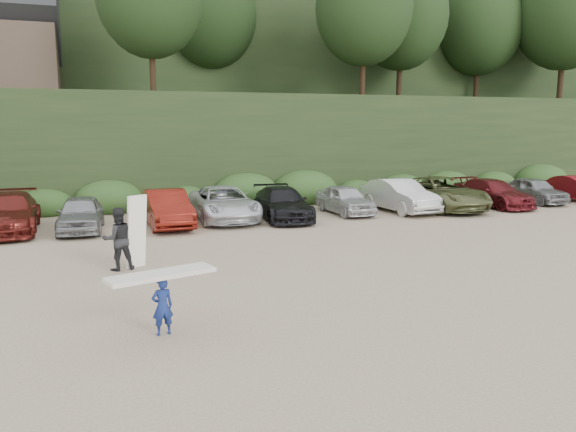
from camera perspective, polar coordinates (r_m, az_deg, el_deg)
name	(u,v)px	position (r m, az deg, el deg)	size (l,w,h in m)	color
ground	(331,275)	(16.40, 4.41, -6.04)	(120.00, 120.00, 0.00)	tan
hillside_backdrop	(162,42)	(51.24, -12.71, 16.83)	(90.00, 41.50, 28.00)	black
parked_cars	(254,203)	(25.75, -3.48, 1.31)	(40.02, 6.14, 1.65)	#A2A2A6
child_surfer	(162,292)	(11.95, -12.69, -7.59)	(2.32, 1.25, 1.34)	navy
adult_surfer	(120,238)	(17.52, -16.73, -2.18)	(1.42, 0.88, 2.24)	black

